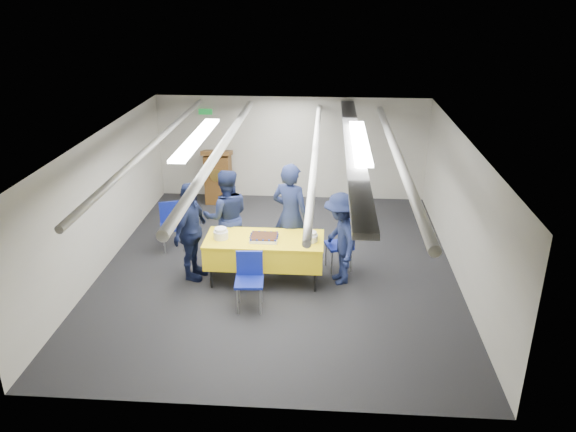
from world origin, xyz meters
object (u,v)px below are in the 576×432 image
(sailor_a, at_px, (291,216))
(sailor_d, at_px, (340,239))
(chair_right, at_px, (344,240))
(sheet_cake, at_px, (264,238))
(chair_left, at_px, (172,221))
(sailor_c, at_px, (191,232))
(chair_near, at_px, (249,274))
(podium, at_px, (218,176))
(serving_table, at_px, (265,250))
(sailor_b, at_px, (226,217))

(sailor_a, bearing_deg, sailor_d, 173.51)
(chair_right, distance_m, sailor_a, 1.00)
(sailor_a, distance_m, sailor_d, 0.99)
(chair_right, xyz_separation_m, sailor_d, (-0.07, -0.45, 0.24))
(sheet_cake, xyz_separation_m, chair_left, (-1.85, 1.21, -0.28))
(chair_right, height_order, sailor_c, sailor_c)
(chair_near, relative_size, sailor_c, 0.52)
(sailor_a, bearing_deg, podium, -33.78)
(serving_table, bearing_deg, podium, 111.87)
(sheet_cake, height_order, chair_near, chair_near)
(chair_right, height_order, sailor_a, sailor_a)
(chair_left, height_order, sailor_a, sailor_a)
(chair_near, height_order, sailor_b, sailor_b)
(sheet_cake, distance_m, sailor_a, 0.75)
(sailor_c, height_order, sailor_d, sailor_c)
(sheet_cake, relative_size, podium, 0.37)
(chair_near, bearing_deg, chair_left, 131.24)
(chair_right, bearing_deg, chair_left, 168.58)
(sailor_a, bearing_deg, serving_table, 81.10)
(serving_table, bearing_deg, chair_near, -100.33)
(sailor_a, bearing_deg, sailor_c, 43.58)
(sailor_b, distance_m, sailor_c, 0.80)
(podium, bearing_deg, sailor_c, -86.53)
(chair_near, distance_m, sailor_c, 1.38)
(chair_right, bearing_deg, serving_table, -158.08)
(sheet_cake, relative_size, chair_right, 0.53)
(sheet_cake, height_order, sailor_c, sailor_c)
(chair_near, xyz_separation_m, sailor_b, (-0.59, 1.46, 0.31))
(sheet_cake, height_order, chair_right, chair_right)
(sailor_d, bearing_deg, serving_table, -103.14)
(serving_table, relative_size, sheet_cake, 4.16)
(chair_near, bearing_deg, sailor_c, 142.25)
(sailor_c, relative_size, sailor_d, 1.08)
(sailor_b, bearing_deg, podium, -91.00)
(sailor_a, distance_m, sailor_c, 1.68)
(sheet_cake, relative_size, sailor_b, 0.27)
(chair_right, bearing_deg, podium, 132.01)
(chair_right, relative_size, sailor_a, 0.47)
(sheet_cake, height_order, chair_left, chair_left)
(serving_table, xyz_separation_m, sailor_b, (-0.73, 0.68, 0.28))
(chair_near, relative_size, sailor_a, 0.47)
(podium, bearing_deg, chair_right, -47.99)
(serving_table, distance_m, podium, 3.81)
(podium, bearing_deg, sailor_b, -76.45)
(sailor_a, bearing_deg, sailor_b, 19.71)
(serving_table, relative_size, chair_right, 2.19)
(chair_left, distance_m, sailor_d, 3.26)
(chair_near, bearing_deg, sailor_d, 31.99)
(chair_near, bearing_deg, sailor_b, 111.84)
(chair_near, height_order, sailor_c, sailor_c)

